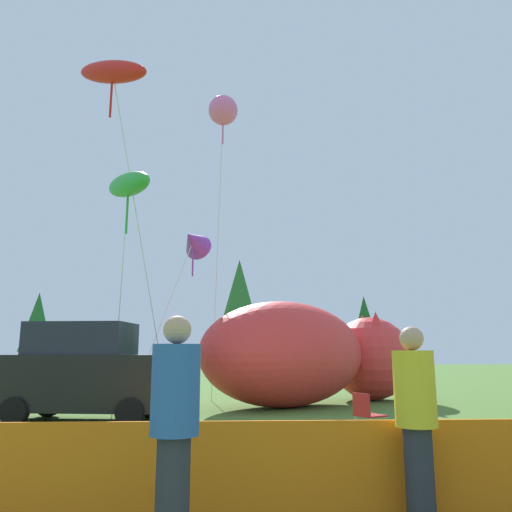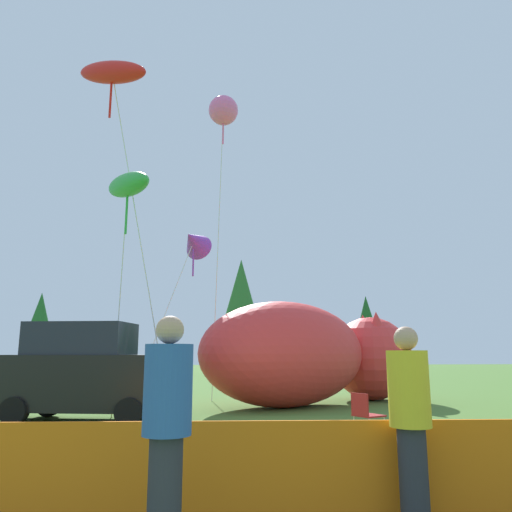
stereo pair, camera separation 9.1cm
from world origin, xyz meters
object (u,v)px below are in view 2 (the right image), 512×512
object	(u,v)px
folding_chair	(365,412)
kite_red_lizard	(112,74)
inflatable_cat	(309,358)
parked_car	(86,373)
spectator_in_blue_shirt	(167,419)
kite_green_fish	(128,186)
spectator_in_red_shirt	(410,413)
kite_purple_delta	(194,241)
kite_pink_octopus	(223,111)

from	to	relation	value
folding_chair	kite_red_lizard	size ratio (longest dim) A/B	0.09
folding_chair	inflatable_cat	xyz separation A→B (m)	(0.23, 6.00, 0.96)
parked_car	spectator_in_blue_shirt	world-z (taller)	parked_car
inflatable_cat	kite_green_fish	bearing A→B (deg)	179.69
parked_car	kite_red_lizard	xyz separation A→B (m)	(0.22, -0.19, 7.81)
parked_car	spectator_in_red_shirt	bearing A→B (deg)	-47.66
inflatable_cat	kite_red_lizard	bearing A→B (deg)	177.71
spectator_in_red_shirt	kite_purple_delta	xyz separation A→B (m)	(-2.41, 13.05, 4.59)
parked_car	kite_red_lizard	world-z (taller)	kite_red_lizard
spectator_in_blue_shirt	kite_green_fish	world-z (taller)	kite_green_fish
inflatable_cat	kite_red_lizard	size ratio (longest dim) A/B	0.84
spectator_in_blue_shirt	kite_pink_octopus	xyz separation A→B (m)	(0.89, 12.34, 9.18)
kite_green_fish	kite_red_lizard	xyz separation A→B (m)	(-0.55, -0.05, 3.10)
inflatable_cat	kite_green_fish	size ratio (longest dim) A/B	1.28
spectator_in_red_shirt	kite_green_fish	xyz separation A→B (m)	(-4.01, 7.66, 4.82)
inflatable_cat	spectator_in_blue_shirt	xyz separation A→B (m)	(-3.64, -11.19, -0.41)
kite_green_fish	spectator_in_red_shirt	bearing A→B (deg)	-62.36
spectator_in_blue_shirt	kite_green_fish	xyz separation A→B (m)	(-1.70, 8.10, 4.79)
inflatable_cat	kite_pink_octopus	world-z (taller)	kite_pink_octopus
kite_purple_delta	spectator_in_blue_shirt	bearing A→B (deg)	-89.60
folding_chair	spectator_in_red_shirt	xyz separation A→B (m)	(-1.10, -4.77, 0.53)
kite_green_fish	kite_red_lizard	world-z (taller)	kite_red_lizard
spectator_in_red_shirt	kite_green_fish	bearing A→B (deg)	117.64
spectator_in_red_shirt	kite_purple_delta	distance (m)	14.04
kite_pink_octopus	kite_purple_delta	bearing A→B (deg)	130.62
spectator_in_blue_shirt	kite_pink_octopus	world-z (taller)	kite_pink_octopus
folding_chair	spectator_in_blue_shirt	bearing A→B (deg)	-148.98
spectator_in_red_shirt	kite_pink_octopus	world-z (taller)	kite_pink_octopus
spectator_in_blue_shirt	kite_pink_octopus	bearing A→B (deg)	85.89
spectator_in_red_shirt	kite_purple_delta	world-z (taller)	kite_purple_delta
spectator_in_blue_shirt	folding_chair	bearing A→B (deg)	56.73
inflatable_cat	spectator_in_blue_shirt	size ratio (longest dim) A/B	4.22
spectator_in_blue_shirt	kite_purple_delta	distance (m)	14.23
kite_red_lizard	inflatable_cat	bearing A→B (deg)	28.15
inflatable_cat	spectator_in_red_shirt	xyz separation A→B (m)	(-1.32, -10.76, -0.44)
spectator_in_red_shirt	spectator_in_blue_shirt	bearing A→B (deg)	-169.43
spectator_in_blue_shirt	kite_red_lizard	xyz separation A→B (m)	(-2.25, 8.04, 7.89)
kite_purple_delta	kite_red_lizard	distance (m)	6.73
kite_purple_delta	kite_green_fish	size ratio (longest dim) A/B	0.99
inflatable_cat	spectator_in_blue_shirt	world-z (taller)	inflatable_cat
inflatable_cat	kite_pink_octopus	xyz separation A→B (m)	(-2.75, 1.14, 8.77)
kite_red_lizard	kite_purple_delta	bearing A→B (deg)	68.36
kite_purple_delta	folding_chair	bearing A→B (deg)	-67.07
parked_car	folding_chair	distance (m)	6.65
spectator_in_blue_shirt	kite_red_lizard	distance (m)	11.49
parked_car	kite_pink_octopus	xyz separation A→B (m)	(3.36, 4.11, 9.10)
kite_pink_octopus	parked_car	bearing A→B (deg)	-129.26
spectator_in_red_shirt	folding_chair	bearing A→B (deg)	77.05
spectator_in_red_shirt	kite_pink_octopus	xyz separation A→B (m)	(-1.43, 11.91, 9.21)
kite_red_lizard	kite_green_fish	bearing A→B (deg)	5.46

